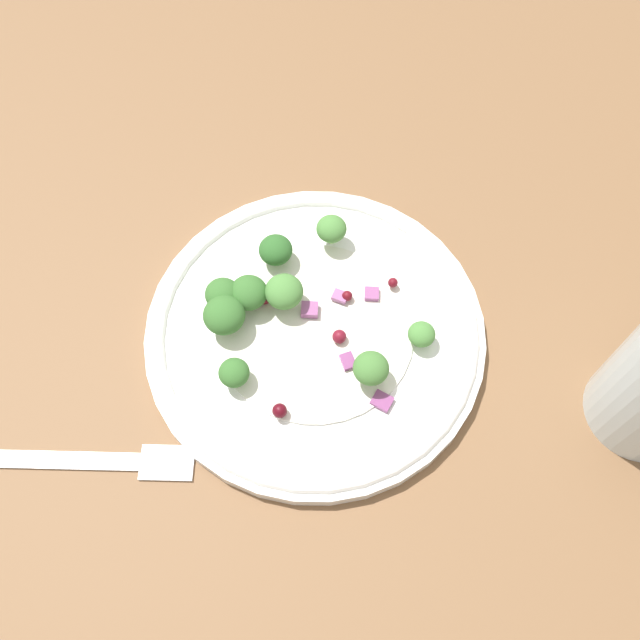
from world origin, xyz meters
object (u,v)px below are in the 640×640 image
object	(u,v)px
broccoli_floret_2	(276,250)
broccoli_floret_0	(284,292)
broccoli_floret_1	(249,293)
fork	(73,460)
plate	(320,331)

from	to	relation	value
broccoli_floret_2	broccoli_floret_0	bearing A→B (deg)	175.08
broccoli_floret_1	broccoli_floret_2	distance (cm)	4.02
broccoli_floret_0	fork	size ratio (longest dim) A/B	0.15
broccoli_floret_0	fork	xyz separation A→B (cm)	(-6.96, 16.57, -2.85)
broccoli_floret_2	broccoli_floret_1	bearing A→B (deg)	137.35
plate	fork	distance (cm)	18.96
broccoli_floret_1	broccoli_floret_2	world-z (taller)	broccoli_floret_1
broccoli_floret_2	fork	world-z (taller)	broccoli_floret_2
broccoli_floret_0	broccoli_floret_1	size ratio (longest dim) A/B	1.01
plate	broccoli_floret_0	bearing A→B (deg)	35.82
broccoli_floret_1	fork	bearing A→B (deg)	118.53
plate	broccoli_floret_0	world-z (taller)	broccoli_floret_0
plate	fork	bearing A→B (deg)	103.28
plate	broccoli_floret_2	distance (cm)	6.76
broccoli_floret_0	broccoli_floret_1	world-z (taller)	broccoli_floret_0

